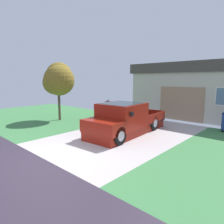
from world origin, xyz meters
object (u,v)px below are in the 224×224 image
object	(u,v)px
house_with_garage	(217,90)
front_yard_tree	(58,79)
pickup_truck	(123,120)
person_with_hat	(108,112)
handbag	(101,127)

from	to	relation	value
house_with_garage	front_yard_tree	size ratio (longest dim) A/B	2.84
house_with_garage	front_yard_tree	xyz separation A→B (m)	(-7.66, -8.78, 0.78)
pickup_truck	person_with_hat	world-z (taller)	person_with_hat
pickup_truck	front_yard_tree	distance (m)	6.04
handbag	house_with_garage	size ratio (longest dim) A/B	0.04
house_with_garage	front_yard_tree	distance (m)	11.68
person_with_hat	house_with_garage	xyz separation A→B (m)	(3.33, 8.40, 1.01)
pickup_truck	handbag	xyz separation A→B (m)	(-1.59, -0.04, -0.62)
handbag	front_yard_tree	world-z (taller)	front_yard_tree
pickup_truck	front_yard_tree	xyz separation A→B (m)	(-5.68, -0.09, 2.06)
person_with_hat	handbag	world-z (taller)	person_with_hat
pickup_truck	front_yard_tree	bearing A→B (deg)	-3.06
person_with_hat	pickup_truck	bearing A→B (deg)	24.24
house_with_garage	front_yard_tree	bearing A→B (deg)	-131.12
person_with_hat	house_with_garage	world-z (taller)	house_with_garage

